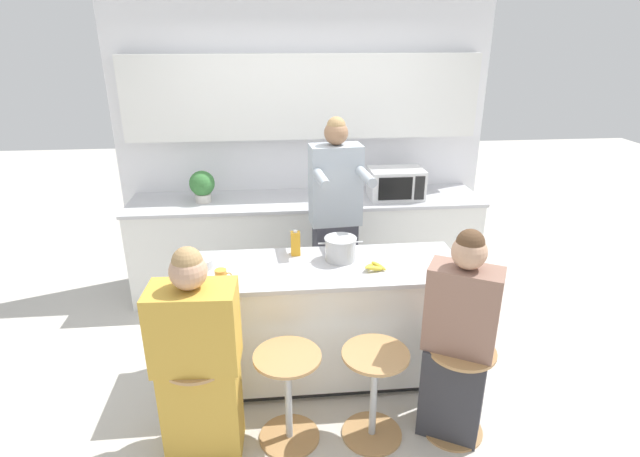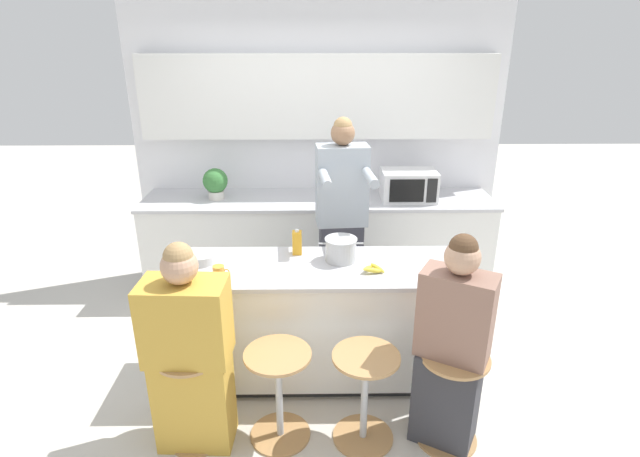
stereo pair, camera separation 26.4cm
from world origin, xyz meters
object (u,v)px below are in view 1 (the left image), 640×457
(bar_stool_center_left, at_px, (288,391))
(person_wrapped_blanket, at_px, (198,362))
(microwave, at_px, (396,183))
(bar_stool_rightmost, at_px, (458,385))
(bar_stool_leftmost, at_px, (201,396))
(bar_stool_center_right, at_px, (374,388))
(fruit_bowl, at_px, (199,262))
(person_cooking, at_px, (335,229))
(kitchen_island, at_px, (321,321))
(cooking_pot, at_px, (340,249))
(banana_bunch, at_px, (374,267))
(coffee_cup_near, at_px, (221,276))
(juice_carton, at_px, (295,243))
(person_seated_near, at_px, (458,346))
(potted_plant, at_px, (202,185))

(bar_stool_center_left, height_order, person_wrapped_blanket, person_wrapped_blanket)
(microwave, bearing_deg, bar_stool_rightmost, -91.38)
(bar_stool_leftmost, height_order, bar_stool_rightmost, same)
(microwave, bearing_deg, bar_stool_center_right, -106.32)
(fruit_bowl, bearing_deg, person_cooking, 29.70)
(bar_stool_center_right, xyz_separation_m, fruit_bowl, (-1.09, 0.72, 0.56))
(bar_stool_leftmost, relative_size, fruit_bowl, 2.98)
(person_wrapped_blanket, bearing_deg, kitchen_island, 42.53)
(cooking_pot, height_order, banana_bunch, cooking_pot)
(kitchen_island, xyz_separation_m, person_wrapped_blanket, (-0.77, -0.64, 0.18))
(person_cooking, relative_size, banana_bunch, 10.70)
(bar_stool_center_right, bearing_deg, bar_stool_center_left, 177.03)
(person_cooking, height_order, banana_bunch, person_cooking)
(person_cooking, height_order, microwave, person_cooking)
(bar_stool_center_right, bearing_deg, person_wrapped_blanket, 179.89)
(fruit_bowl, xyz_separation_m, banana_bunch, (1.18, -0.17, -0.01))
(bar_stool_rightmost, height_order, banana_bunch, banana_bunch)
(kitchen_island, relative_size, coffee_cup_near, 17.99)
(cooking_pot, xyz_separation_m, juice_carton, (-0.31, 0.12, 0.00))
(kitchen_island, xyz_separation_m, bar_stool_rightmost, (0.78, -0.66, -0.09))
(bar_stool_center_left, bearing_deg, person_wrapped_blanket, -177.19)
(person_cooking, bearing_deg, bar_stool_rightmost, -70.03)
(person_cooking, distance_m, banana_bunch, 0.77)
(person_wrapped_blanket, height_order, person_seated_near, person_seated_near)
(coffee_cup_near, bearing_deg, person_cooking, 44.52)
(bar_stool_rightmost, xyz_separation_m, person_seated_near, (-0.02, 0.02, 0.27))
(bar_stool_leftmost, bearing_deg, fruit_bowl, 93.70)
(kitchen_island, height_order, juice_carton, juice_carton)
(bar_stool_center_right, relative_size, person_wrapped_blanket, 0.46)
(potted_plant, bearing_deg, coffee_cup_near, -79.36)
(bar_stool_center_left, relative_size, person_cooking, 0.35)
(banana_bunch, bearing_deg, potted_plant, 131.83)
(person_wrapped_blanket, bearing_deg, banana_bunch, 28.52)
(person_seated_near, bearing_deg, banana_bunch, 156.13)
(fruit_bowl, xyz_separation_m, coffee_cup_near, (0.17, -0.25, 0.01))
(bar_stool_center_left, height_order, microwave, microwave)
(cooking_pot, relative_size, potted_plant, 1.09)
(person_wrapped_blanket, bearing_deg, fruit_bowl, 97.22)
(bar_stool_center_right, bearing_deg, bar_stool_leftmost, 178.32)
(person_seated_near, bearing_deg, fruit_bowl, -175.22)
(bar_stool_center_left, distance_m, bar_stool_rightmost, 1.04)
(fruit_bowl, xyz_separation_m, juice_carton, (0.66, 0.13, 0.06))
(microwave, relative_size, potted_plant, 1.71)
(kitchen_island, distance_m, fruit_bowl, 0.95)
(kitchen_island, height_order, person_wrapped_blanket, person_wrapped_blanket)
(bar_stool_leftmost, bearing_deg, coffee_cup_near, 74.10)
(cooking_pot, bearing_deg, bar_stool_rightmost, -49.51)
(bar_stool_center_left, xyz_separation_m, person_wrapped_blanket, (-0.51, -0.03, 0.27))
(bar_stool_center_right, height_order, potted_plant, potted_plant)
(bar_stool_center_left, bearing_deg, bar_stool_center_right, -2.97)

